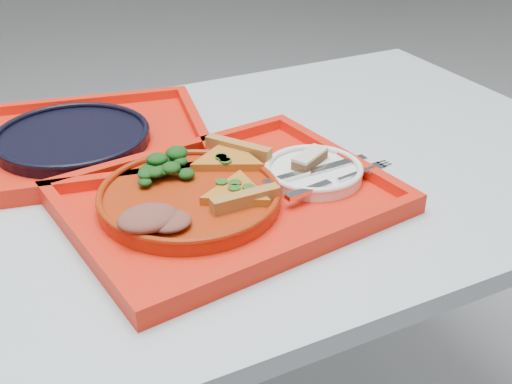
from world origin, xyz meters
TOP-DOWN VIEW (x-y plane):
  - table at (0.00, 0.00)m, footprint 1.60×0.80m
  - tray_main at (0.11, -0.10)m, footprint 0.49×0.41m
  - tray_far at (-0.05, 0.19)m, footprint 0.51×0.43m
  - dinner_plate at (0.05, -0.09)m, footprint 0.26×0.26m
  - side_plate at (0.25, -0.10)m, footprint 0.15×0.15m
  - navy_plate at (-0.05, 0.19)m, footprint 0.26×0.26m
  - pizza_slice_a at (0.11, -0.13)m, footprint 0.10×0.11m
  - pizza_slice_b at (0.14, -0.02)m, footprint 0.17×0.16m
  - salad_heap at (0.04, -0.02)m, footprint 0.08×0.07m
  - meat_portion at (-0.02, -0.14)m, footprint 0.08×0.06m
  - dessert_bar at (0.26, -0.08)m, footprint 0.07×0.06m
  - knife at (0.26, -0.11)m, footprint 0.19×0.03m
  - fork at (0.27, -0.15)m, footprint 0.19×0.05m

SIDE VIEW (x-z plane):
  - table at x=0.00m, z-range 0.30..1.05m
  - tray_main at x=0.11m, z-range 0.75..0.76m
  - tray_far at x=-0.05m, z-range 0.75..0.76m
  - side_plate at x=0.25m, z-range 0.76..0.78m
  - navy_plate at x=-0.05m, z-range 0.76..0.78m
  - dinner_plate at x=0.05m, z-range 0.76..0.78m
  - knife at x=0.26m, z-range 0.78..0.78m
  - fork at x=0.27m, z-range 0.78..0.78m
  - dessert_bar at x=0.26m, z-range 0.78..0.79m
  - pizza_slice_a at x=0.11m, z-range 0.78..0.80m
  - pizza_slice_b at x=0.14m, z-range 0.78..0.80m
  - meat_portion at x=-0.02m, z-range 0.78..0.80m
  - salad_heap at x=0.04m, z-range 0.78..0.82m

